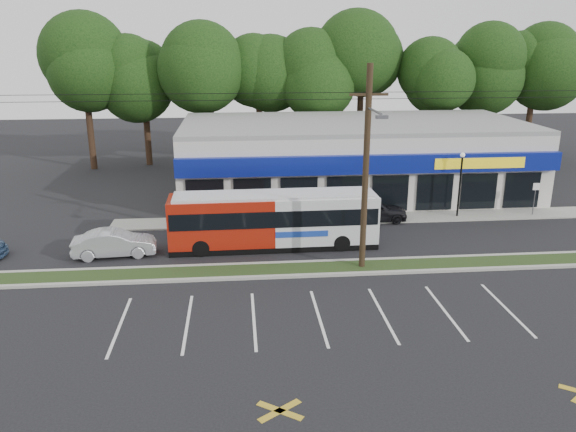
# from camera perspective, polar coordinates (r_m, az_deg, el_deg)

# --- Properties ---
(ground) EXTENTS (120.00, 120.00, 0.00)m
(ground) POSITION_cam_1_polar(r_m,az_deg,el_deg) (27.24, 1.73, -6.34)
(ground) COLOR black
(ground) RESTS_ON ground
(grass_strip) EXTENTS (40.00, 1.60, 0.12)m
(grass_strip) POSITION_cam_1_polar(r_m,az_deg,el_deg) (28.13, 1.49, -5.41)
(grass_strip) COLOR #1D3415
(grass_strip) RESTS_ON ground
(curb_south) EXTENTS (40.00, 0.25, 0.14)m
(curb_south) POSITION_cam_1_polar(r_m,az_deg,el_deg) (27.35, 1.70, -6.08)
(curb_south) COLOR #9E9E93
(curb_south) RESTS_ON ground
(curb_north) EXTENTS (40.00, 0.25, 0.14)m
(curb_north) POSITION_cam_1_polar(r_m,az_deg,el_deg) (28.91, 1.29, -4.74)
(curb_north) COLOR #9E9E93
(curb_north) RESTS_ON ground
(sidewalk) EXTENTS (32.00, 2.20, 0.10)m
(sidewalk) POSITION_cam_1_polar(r_m,az_deg,el_deg) (36.38, 7.86, -0.21)
(sidewalk) COLOR #9E9E93
(sidewalk) RESTS_ON ground
(strip_mall) EXTENTS (25.00, 12.55, 5.30)m
(strip_mall) POSITION_cam_1_polar(r_m,az_deg,el_deg) (42.38, 6.59, 5.99)
(strip_mall) COLOR beige
(strip_mall) RESTS_ON ground
(utility_pole) EXTENTS (50.00, 2.77, 10.00)m
(utility_pole) POSITION_cam_1_polar(r_m,az_deg,el_deg) (26.92, 7.62, 5.35)
(utility_pole) COLOR black
(utility_pole) RESTS_ON ground
(lamp_post) EXTENTS (0.30, 0.30, 4.25)m
(lamp_post) POSITION_cam_1_polar(r_m,az_deg,el_deg) (37.32, 17.13, 3.79)
(lamp_post) COLOR black
(lamp_post) RESTS_ON ground
(sign_post) EXTENTS (0.45, 0.10, 2.23)m
(sign_post) POSITION_cam_1_polar(r_m,az_deg,el_deg) (39.54, 23.83, 2.14)
(sign_post) COLOR #59595E
(sign_post) RESTS_ON ground
(tree_line) EXTENTS (46.76, 6.76, 11.83)m
(tree_line) POSITION_cam_1_polar(r_m,az_deg,el_deg) (51.29, 2.79, 14.56)
(tree_line) COLOR black
(tree_line) RESTS_ON ground
(metrobus) EXTENTS (11.41, 2.58, 3.06)m
(metrobus) POSITION_cam_1_polar(r_m,az_deg,el_deg) (30.76, -1.46, -0.29)
(metrobus) COLOR #9A1A0B
(metrobus) RESTS_ON ground
(car_dark) EXTENTS (4.39, 1.79, 1.49)m
(car_dark) POSITION_cam_1_polar(r_m,az_deg,el_deg) (35.77, 8.52, 0.62)
(car_dark) COLOR black
(car_dark) RESTS_ON ground
(car_silver) EXTENTS (4.42, 1.91, 1.42)m
(car_silver) POSITION_cam_1_polar(r_m,az_deg,el_deg) (31.10, -17.23, -2.67)
(car_silver) COLOR #9FA1A7
(car_silver) RESTS_ON ground
(pedestrian_a) EXTENTS (0.59, 0.40, 1.58)m
(pedestrian_a) POSITION_cam_1_polar(r_m,az_deg,el_deg) (33.23, 5.91, -0.52)
(pedestrian_a) COLOR beige
(pedestrian_a) RESTS_ON ground
(pedestrian_b) EXTENTS (0.96, 0.80, 1.78)m
(pedestrian_b) POSITION_cam_1_polar(r_m,az_deg,el_deg) (34.24, 5.63, 0.21)
(pedestrian_b) COLOR #BBAFA8
(pedestrian_b) RESTS_ON ground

